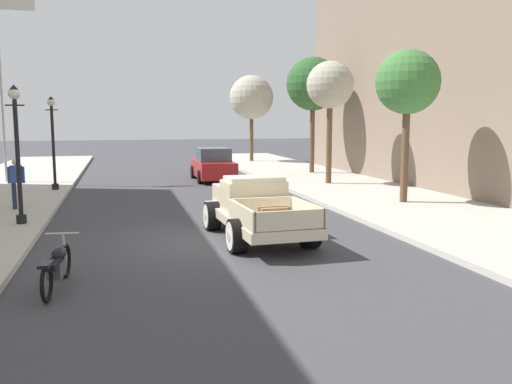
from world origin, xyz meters
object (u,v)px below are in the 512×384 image
car_background_red (213,165)px  street_tree_second (330,86)px  street_tree_farthest (251,98)px  hotrod_truck_cream (254,208)px  pedestrian_sidewalk_left (16,180)px  flagpole (5,60)px  motorcycle_parked (57,265)px  street_tree_nearest (408,83)px  street_lamp_near (17,144)px  street_lamp_far (53,136)px  street_tree_third (313,84)px

car_background_red → street_tree_second: 7.07m
street_tree_farthest → car_background_red: bearing=-113.6°
hotrod_truck_cream → car_background_red: (1.14, 13.17, 0.01)m
pedestrian_sidewalk_left → car_background_red: bearing=45.3°
car_background_red → flagpole: (-9.51, 0.69, 5.00)m
pedestrian_sidewalk_left → street_tree_farthest: (12.33, 18.21, 3.48)m
hotrod_truck_cream → motorcycle_parked: hotrod_truck_cream is taller
car_background_red → street_tree_nearest: size_ratio=0.81×
street_tree_second → flagpole: bearing=163.1°
motorcycle_parked → street_tree_farthest: size_ratio=0.35×
flagpole → street_tree_nearest: 18.03m
flagpole → street_tree_farthest: bearing=34.5°
hotrod_truck_cream → pedestrian_sidewalk_left: pedestrian_sidewalk_left is taller
motorcycle_parked → flagpole: flagpole is taller
motorcycle_parked → street_lamp_near: 6.53m
flagpole → motorcycle_parked: bearing=-77.5°
hotrod_truck_cream → street_lamp_near: bearing=157.1°
street_lamp_near → street_lamp_far: same height
street_lamp_near → street_tree_farthest: size_ratio=0.65×
street_lamp_far → street_tree_farthest: size_ratio=0.65×
street_tree_third → street_tree_farthest: bearing=97.9°
motorcycle_parked → car_background_red: size_ratio=0.49×
street_lamp_near → street_tree_nearest: street_tree_nearest is taller
flagpole → street_tree_second: (14.26, -4.34, -1.24)m
motorcycle_parked → flagpole: bearing=102.5°
hotrod_truck_cream → flagpole: 16.95m
street_tree_nearest → street_lamp_near: bearing=-175.5°
car_background_red → pedestrian_sidewalk_left: bearing=-134.7°
car_background_red → street_tree_second: (4.75, -3.65, 3.76)m
street_lamp_near → street_tree_second: (12.01, 6.94, 2.14)m
hotrod_truck_cream → street_lamp_far: street_lamp_far is taller
hotrod_truck_cream → pedestrian_sidewalk_left: size_ratio=3.03×
street_lamp_far → street_tree_second: bearing=-3.1°
street_tree_nearest → street_tree_second: 5.99m
street_tree_third → street_tree_farthest: street_tree_third is taller
street_lamp_far → flagpole: 5.52m
car_background_red → street_tree_nearest: bearing=-61.5°
car_background_red → street_lamp_far: (-7.17, -2.99, 1.62)m
motorcycle_parked → street_lamp_near: bearing=104.6°
car_background_red → street_tree_third: bearing=13.2°
motorcycle_parked → street_lamp_far: size_ratio=0.55×
pedestrian_sidewalk_left → street_tree_nearest: 13.52m
street_tree_second → street_lamp_far: bearing=176.9°
street_lamp_far → street_tree_nearest: size_ratio=0.73×
street_lamp_far → street_tree_third: 13.88m
street_lamp_near → street_tree_second: bearing=30.0°
pedestrian_sidewalk_left → street_lamp_near: 3.05m
flagpole → street_tree_third: flagpole is taller
car_background_red → street_lamp_near: street_lamp_near is taller
motorcycle_parked → street_tree_farthest: 29.10m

